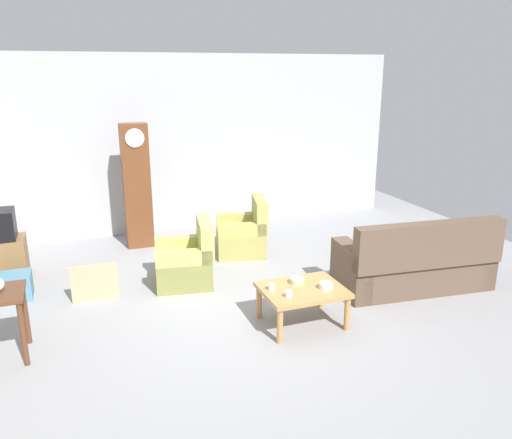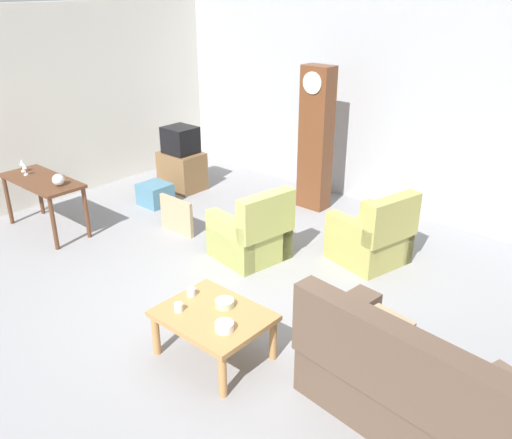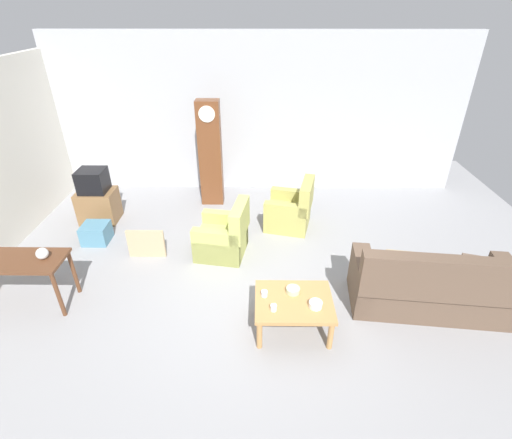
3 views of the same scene
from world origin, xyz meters
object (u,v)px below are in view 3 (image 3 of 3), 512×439
Objects in this scene: tv_stand_cabinet at (99,206)px; cup_blue_rimmed at (264,294)px; grandfather_clock at (210,154)px; tv_crt at (93,181)px; framed_picture_leaning at (146,244)px; storage_box_blue at (96,233)px; armchair_olive_near at (224,237)px; cup_white_porcelain at (274,308)px; coffee_table_wood at (294,304)px; glass_dome_cloche at (42,254)px; bowl_white_stacked at (316,304)px; armchair_olive_far at (291,211)px; couch_floral at (434,288)px; console_table_dark at (15,266)px; bowl_shallow_green at (293,290)px.

cup_blue_rimmed is (3.11, -2.64, 0.19)m from tv_stand_cabinet.
tv_crt is (-2.07, -0.78, -0.23)m from grandfather_clock.
storage_box_blue is (-1.00, 0.44, -0.08)m from framed_picture_leaning.
tv_crt is (-2.46, 1.06, 0.52)m from armchair_olive_near.
cup_white_porcelain is (0.75, -1.83, 0.19)m from armchair_olive_near.
tv_crt reaches higher than coffee_table_wood.
glass_dome_cloche is 1.98× the size of cup_white_porcelain.
armchair_olive_near reaches higher than bowl_white_stacked.
armchair_olive_far is 2.61m from framed_picture_leaning.
couch_floral is 2.31× the size of armchair_olive_far.
tv_crt is 2.28m from glass_dome_cloche.
console_table_dark reaches higher than framed_picture_leaning.
grandfather_clock reaches higher than armchair_olive_near.
cup_white_porcelain is at bearing -172.87° from bowl_white_stacked.
storage_box_blue is 5.35× the size of cup_blue_rimmed.
tv_stand_cabinet is 1.13× the size of framed_picture_leaning.
framed_picture_leaning is 1.10m from storage_box_blue.
console_table_dark reaches higher than storage_box_blue.
tv_stand_cabinet reaches higher than cup_blue_rimmed.
coffee_table_wood is at bearing -37.99° from tv_crt.
storage_box_blue is (-2.26, 0.32, -0.14)m from armchair_olive_near.
storage_box_blue is 2.70× the size of bowl_white_stacked.
console_table_dark is 3.93m from bowl_white_stacked.
glass_dome_cloche reaches higher than cup_blue_rimmed.
tv_crt is at bearing 139.65° from cup_blue_rimmed.
bowl_shallow_green is at bearing -36.46° from tv_crt.
couch_floral is at bearing -23.74° from armchair_olive_near.
bowl_shallow_green is (1.01, -1.50, 0.19)m from armchair_olive_near.
console_table_dark is 2.98× the size of storage_box_blue.
cup_blue_rimmed reaches higher than coffee_table_wood.
grandfather_clock is 4.01m from bowl_white_stacked.
armchair_olive_near is 2.68m from tv_stand_cabinet.
storage_box_blue is 1.66m from glass_dome_cloche.
console_table_dark is (-2.63, -1.23, 0.33)m from armchair_olive_near.
grandfather_clock is 3.67m from bowl_shallow_green.
armchair_olive_far is (1.15, 0.88, 0.00)m from armchair_olive_near.
grandfather_clock is (-0.39, 1.84, 0.75)m from armchair_olive_near.
tv_stand_cabinet is 4.43× the size of glass_dome_cloche.
glass_dome_cloche reaches higher than framed_picture_leaning.
bowl_white_stacked is at bearing -54.46° from armchair_olive_near.
armchair_olive_near is 2.03m from grandfather_clock.
armchair_olive_near is at bearing -23.34° from tv_stand_cabinet.
grandfather_clock reaches higher than tv_stand_cabinet.
storage_box_blue is at bearing 162.78° from couch_floral.
bowl_white_stacked is (0.61, -0.19, -0.00)m from cup_blue_rimmed.
coffee_table_wood is at bearing -168.79° from couch_floral.
cup_white_porcelain reaches higher than coffee_table_wood.
tv_crt is (-3.61, 0.18, 0.52)m from armchair_olive_far.
armchair_olive_far is at bearing -2.82° from tv_crt.
tv_stand_cabinet is 2.34m from glass_dome_cloche.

